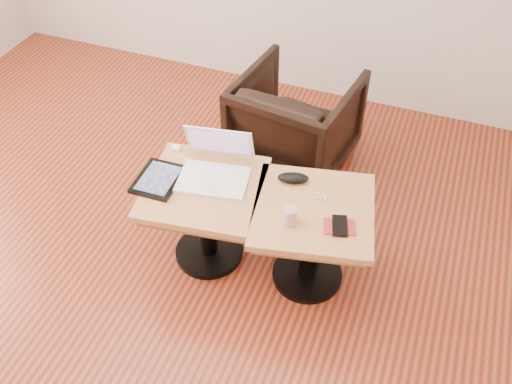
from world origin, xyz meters
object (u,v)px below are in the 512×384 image
(side_table_left, at_px, (205,204))
(side_table_right, at_px, (312,227))
(striped_cup, at_px, (290,216))
(laptop, at_px, (215,167))
(armchair, at_px, (296,121))

(side_table_left, relative_size, side_table_right, 0.95)
(striped_cup, bearing_deg, laptop, 157.90)
(laptop, bearing_deg, striped_cup, -31.92)
(laptop, bearing_deg, side_table_right, -15.78)
(side_table_left, bearing_deg, laptop, 68.50)
(side_table_right, xyz_separation_m, armchair, (-0.37, 0.90, -0.08))
(laptop, height_order, armchair, laptop)
(side_table_right, bearing_deg, laptop, 162.22)
(striped_cup, relative_size, armchair, 0.13)
(side_table_right, distance_m, striped_cup, 0.23)
(striped_cup, bearing_deg, armchair, 105.56)
(side_table_right, distance_m, armchair, 0.97)
(side_table_right, xyz_separation_m, laptop, (-0.54, 0.06, 0.18))
(side_table_left, distance_m, side_table_right, 0.56)
(side_table_right, relative_size, striped_cup, 7.73)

